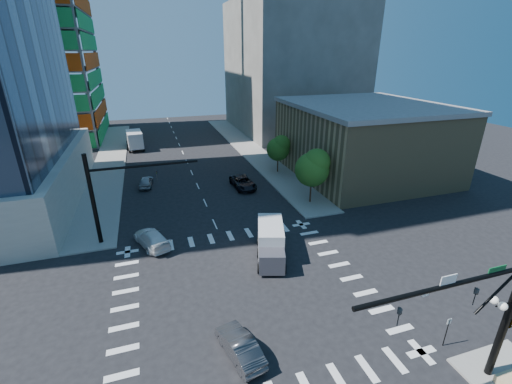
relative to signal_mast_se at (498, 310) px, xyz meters
name	(u,v)px	position (x,y,z in m)	size (l,w,h in m)	color
ground	(245,292)	(-10.60, 11.50, -5.01)	(160.00, 160.00, 0.00)	black
road_markings	(245,292)	(-10.60, 11.50, -5.00)	(20.00, 20.00, 0.01)	silver
sidewalk_ne	(250,149)	(1.90, 51.50, -4.93)	(5.00, 60.00, 0.15)	gray
sidewalk_nw	(110,161)	(-23.10, 51.50, -4.93)	(5.00, 60.00, 0.15)	gray
construction_building	(12,10)	(-38.02, 73.43, 19.60)	(25.16, 34.50, 70.60)	slate
commercial_building	(364,139)	(14.40, 33.50, 0.31)	(20.50, 22.50, 10.60)	#907D53
bg_building_ne	(291,68)	(16.40, 66.50, 8.99)	(24.00, 30.00, 28.00)	#5F5C56
signal_mast_se	(498,310)	(0.00, 0.00, 0.00)	(10.51, 2.48, 9.00)	black
signal_mast_nw	(109,190)	(-20.60, 23.00, 0.49)	(10.20, 0.40, 9.00)	black
tree_south	(313,167)	(2.03, 25.40, -0.32)	(4.16, 4.16, 6.82)	#382316
tree_north	(279,148)	(2.33, 37.40, -1.02)	(3.54, 3.52, 5.78)	#382316
no_parking_sign	(447,329)	(0.10, 2.50, -3.63)	(0.30, 0.06, 2.20)	black
car_nb_far	(243,182)	(-4.68, 33.00, -4.24)	(2.56, 5.55, 1.54)	black
car_sb_near	(152,238)	(-17.29, 21.03, -4.25)	(2.13, 5.24, 1.52)	white
car_sb_mid	(146,181)	(-17.48, 37.57, -4.28)	(1.73, 4.29, 1.46)	#919498
car_sb_cross	(240,346)	(-12.60, 5.83, -4.28)	(1.54, 4.41, 1.45)	#414145
box_truck_near	(271,246)	(-7.07, 15.32, -3.67)	(4.08, 6.22, 3.01)	black
box_truck_far	(135,141)	(-18.99, 59.25, -3.45)	(3.44, 6.93, 3.52)	black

